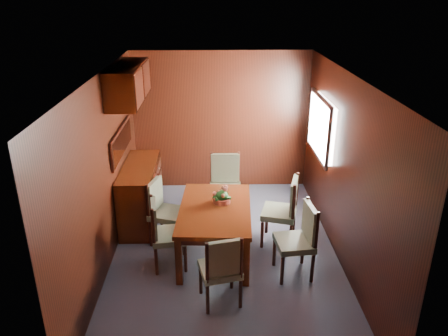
{
  "coord_description": "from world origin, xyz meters",
  "views": [
    {
      "loc": [
        -0.16,
        -4.99,
        3.34
      ],
      "look_at": [
        0.0,
        0.52,
        1.05
      ],
      "focal_mm": 35.0,
      "sensor_mm": 36.0,
      "label": 1
    }
  ],
  "objects_px": {
    "flower_centerpiece": "(222,195)",
    "chair_left_near": "(163,230)",
    "chair_right_near": "(300,236)",
    "chair_head": "(222,267)",
    "dining_table": "(215,214)",
    "sideboard": "(141,193)"
  },
  "relations": [
    {
      "from": "flower_centerpiece",
      "to": "chair_left_near",
      "type": "bearing_deg",
      "value": -151.63
    },
    {
      "from": "chair_left_near",
      "to": "flower_centerpiece",
      "type": "height_order",
      "value": "flower_centerpiece"
    },
    {
      "from": "chair_right_near",
      "to": "chair_head",
      "type": "distance_m",
      "value": 1.13
    },
    {
      "from": "chair_left_near",
      "to": "chair_right_near",
      "type": "height_order",
      "value": "chair_right_near"
    },
    {
      "from": "dining_table",
      "to": "chair_right_near",
      "type": "xyz_separation_m",
      "value": [
        1.03,
        -0.48,
        -0.06
      ]
    },
    {
      "from": "sideboard",
      "to": "dining_table",
      "type": "height_order",
      "value": "sideboard"
    },
    {
      "from": "sideboard",
      "to": "chair_right_near",
      "type": "distance_m",
      "value": 2.59
    },
    {
      "from": "dining_table",
      "to": "chair_left_near",
      "type": "relative_size",
      "value": 1.64
    },
    {
      "from": "chair_left_near",
      "to": "chair_head",
      "type": "distance_m",
      "value": 1.06
    },
    {
      "from": "chair_left_near",
      "to": "flower_centerpiece",
      "type": "distance_m",
      "value": 0.9
    },
    {
      "from": "sideboard",
      "to": "chair_left_near",
      "type": "bearing_deg",
      "value": -69.12
    },
    {
      "from": "dining_table",
      "to": "chair_head",
      "type": "height_order",
      "value": "chair_head"
    },
    {
      "from": "dining_table",
      "to": "chair_right_near",
      "type": "height_order",
      "value": "chair_right_near"
    },
    {
      "from": "chair_right_near",
      "to": "dining_table",
      "type": "bearing_deg",
      "value": 59.22
    },
    {
      "from": "chair_left_near",
      "to": "dining_table",
      "type": "bearing_deg",
      "value": 102.99
    },
    {
      "from": "sideboard",
      "to": "flower_centerpiece",
      "type": "bearing_deg",
      "value": -33.71
    },
    {
      "from": "chair_right_near",
      "to": "flower_centerpiece",
      "type": "xyz_separation_m",
      "value": [
        -0.94,
        0.62,
        0.27
      ]
    },
    {
      "from": "dining_table",
      "to": "chair_right_near",
      "type": "distance_m",
      "value": 1.14
    },
    {
      "from": "sideboard",
      "to": "dining_table",
      "type": "distance_m",
      "value": 1.48
    },
    {
      "from": "sideboard",
      "to": "chair_right_near",
      "type": "height_order",
      "value": "chair_right_near"
    },
    {
      "from": "chair_head",
      "to": "flower_centerpiece",
      "type": "height_order",
      "value": "flower_centerpiece"
    },
    {
      "from": "chair_right_near",
      "to": "flower_centerpiece",
      "type": "distance_m",
      "value": 1.16
    }
  ]
}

